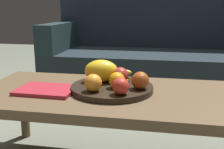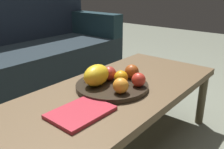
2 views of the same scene
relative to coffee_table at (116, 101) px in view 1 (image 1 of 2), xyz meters
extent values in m
cube|color=brown|center=(0.00, 0.00, 0.02)|extent=(1.25, 0.57, 0.04)
cylinder|color=brown|center=(-0.59, 0.25, -0.17)|extent=(0.05, 0.05, 0.34)
cube|color=#1E292F|center=(0.13, 1.05, -0.14)|extent=(1.70, 0.70, 0.40)
cube|color=#1A222F|center=(0.13, 1.33, 0.31)|extent=(1.70, 0.14, 0.50)
cube|color=#1D3034|center=(-0.65, 1.05, 0.17)|extent=(0.14, 0.70, 0.22)
cylinder|color=#2C2319|center=(-0.02, 0.02, 0.05)|extent=(0.37, 0.37, 0.03)
ellipsoid|color=yellow|center=(-0.08, 0.07, 0.12)|extent=(0.17, 0.12, 0.10)
sphere|color=orange|center=(0.01, -0.02, 0.10)|extent=(0.07, 0.07, 0.07)
sphere|color=orange|center=(-0.08, -0.08, 0.10)|extent=(0.07, 0.07, 0.07)
sphere|color=#AD3229|center=(0.01, 0.06, 0.10)|extent=(0.07, 0.07, 0.07)
sphere|color=#A7491A|center=(0.10, -0.02, 0.10)|extent=(0.08, 0.08, 0.08)
sphere|color=red|center=(0.03, -0.10, 0.10)|extent=(0.07, 0.07, 0.07)
ellipsoid|color=yellow|center=(-0.03, 0.10, 0.08)|extent=(0.15, 0.04, 0.03)
ellipsoid|color=yellow|center=(-0.04, 0.10, 0.08)|extent=(0.14, 0.12, 0.03)
ellipsoid|color=yellow|center=(-0.02, 0.09, 0.08)|extent=(0.14, 0.11, 0.03)
ellipsoid|color=yellow|center=(-0.02, 0.09, 0.11)|extent=(0.15, 0.04, 0.03)
ellipsoid|color=yellow|center=(-0.04, 0.09, 0.11)|extent=(0.15, 0.05, 0.03)
cube|color=#B52937|center=(-0.30, -0.05, 0.05)|extent=(0.25, 0.19, 0.02)
camera|label=1|loc=(0.20, -1.14, 0.41)|focal=44.26mm
camera|label=2|loc=(-0.90, -0.70, 0.53)|focal=39.10mm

